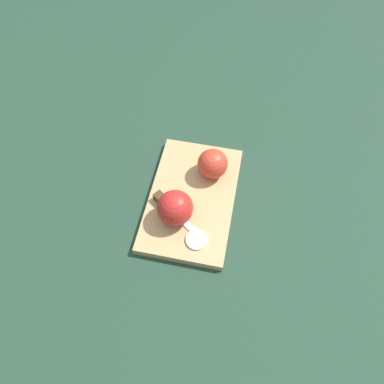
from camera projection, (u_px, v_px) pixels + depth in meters
name	position (u px, v px, depth m)	size (l,w,h in m)	color
ground_plane	(192.00, 201.00, 0.92)	(4.00, 4.00, 0.00)	#1E3828
cutting_board	(192.00, 199.00, 0.92)	(0.36, 0.25, 0.02)	tan
apple_half_left	(212.00, 164.00, 0.91)	(0.07, 0.07, 0.07)	red
apple_half_right	(175.00, 208.00, 0.84)	(0.08, 0.08, 0.08)	red
knife	(168.00, 206.00, 0.88)	(0.13, 0.14, 0.02)	silver
apple_slice	(197.00, 240.00, 0.84)	(0.05, 0.05, 0.01)	beige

